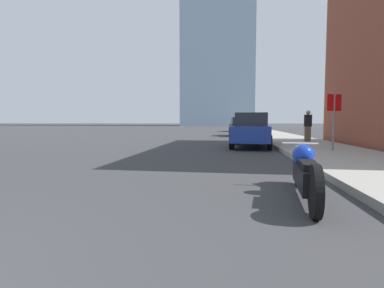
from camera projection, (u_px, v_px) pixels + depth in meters
sidewalk at (258, 130)px, 39.75m from camera, size 3.31×240.00×0.15m
distant_tower at (219, 4)px, 90.19m from camera, size 20.70×20.70×72.98m
motorcycle at (305, 172)px, 4.60m from camera, size 0.62×2.60×0.82m
parked_car_blue at (252, 130)px, 13.95m from camera, size 2.10×4.71×1.58m
parked_car_black at (241, 126)px, 24.72m from camera, size 1.96×4.22×1.55m
parked_car_red at (238, 125)px, 36.16m from camera, size 1.95×4.18×1.56m
stop_sign at (334, 112)px, 10.81m from camera, size 0.57×0.26×2.02m
pedestrian at (308, 126)px, 15.61m from camera, size 0.36×0.23×1.63m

